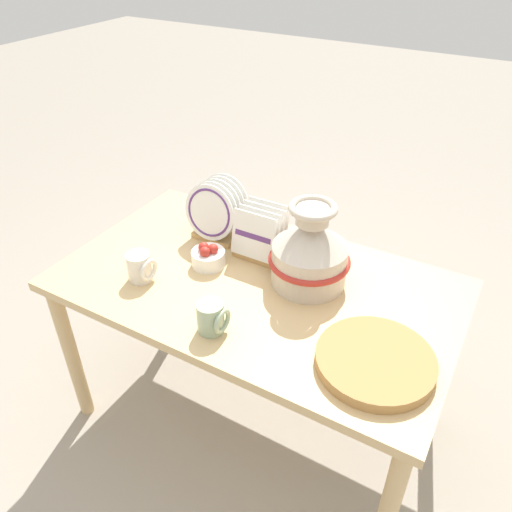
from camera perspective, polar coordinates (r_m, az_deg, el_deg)
The scene contains 9 objects.
ground_plane at distance 2.28m, azimuth 0.00°, elevation -17.40°, with size 14.00×14.00×0.00m, color gray.
display_table at distance 1.81m, azimuth 0.00°, elevation -4.98°, with size 1.39×0.81×0.72m.
ceramic_vase at distance 1.70m, azimuth 6.18°, elevation 0.53°, with size 0.28×0.28×0.31m.
dish_rack_round_plates at distance 1.94m, azimuth -4.59°, elevation 4.92°, with size 0.22×0.15×0.24m.
dish_rack_square_plates at distance 1.85m, azimuth 0.50°, elevation 2.09°, with size 0.18×0.14×0.20m.
wicker_charger_stack at distance 1.50m, azimuth 13.46°, elevation -11.60°, with size 0.34×0.34×0.04m.
mug_cream_glaze at distance 1.78m, azimuth -13.07°, elevation -1.25°, with size 0.09×0.08×0.10m.
mug_sage_glaze at distance 1.54m, azimuth -5.05°, elevation -7.03°, with size 0.09×0.08×0.10m.
fruit_bowl at distance 1.82m, azimuth -5.54°, elevation -0.13°, with size 0.12×0.12×0.09m.
Camera 1 is at (0.69, -1.20, 1.81)m, focal length 35.00 mm.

